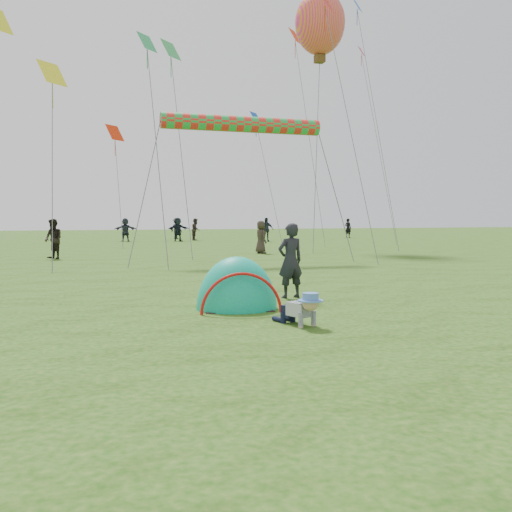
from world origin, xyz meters
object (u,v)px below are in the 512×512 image
object	(u,v)px
balloon_kite	(320,27)
standing_adult	(290,261)
popup_tent	(237,309)
crawling_toddler	(302,308)

from	to	relation	value
balloon_kite	standing_adult	bearing A→B (deg)	-115.66
popup_tent	standing_adult	world-z (taller)	standing_adult
crawling_toddler	popup_tent	distance (m)	2.10
crawling_toddler	balloon_kite	world-z (taller)	balloon_kite
crawling_toddler	standing_adult	world-z (taller)	standing_adult
popup_tent	standing_adult	bearing A→B (deg)	41.83
popup_tent	standing_adult	size ratio (longest dim) A/B	1.24
crawling_toddler	popup_tent	world-z (taller)	popup_tent
balloon_kite	crawling_toddler	bearing A→B (deg)	-114.61
crawling_toddler	balloon_kite	bearing A→B (deg)	46.97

